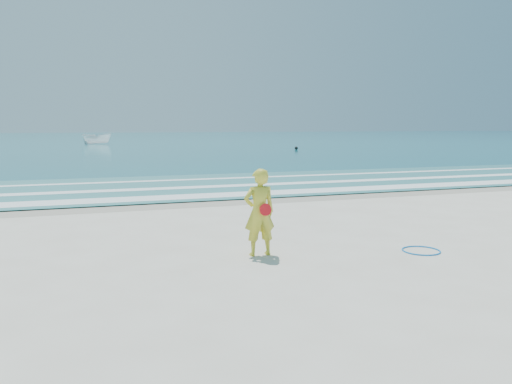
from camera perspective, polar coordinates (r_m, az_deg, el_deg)
name	(u,v)px	position (r m, az deg, el deg)	size (l,w,h in m)	color
ground	(322,262)	(10.83, 7.59, -7.90)	(400.00, 400.00, 0.00)	silver
wet_sand	(217,201)	(19.13, -4.51, -1.07)	(400.00, 2.40, 0.00)	#B2A893
ocean	(107,139)	(114.45, -16.67, 5.87)	(400.00, 190.00, 0.04)	#19727F
shallow	(190,185)	(23.96, -7.50, 0.75)	(400.00, 10.00, 0.01)	#59B7AD
foam_near	(209,196)	(20.37, -5.43, -0.40)	(400.00, 1.40, 0.01)	white
foam_mid	(194,187)	(23.18, -7.11, 0.55)	(400.00, 0.90, 0.01)	white
foam_far	(181,180)	(26.39, -8.58, 1.38)	(400.00, 0.60, 0.01)	white
hoop	(421,251)	(12.20, 18.35, -6.37)	(0.87, 0.87, 0.03)	blue
boat	(97,138)	(79.82, -17.73, 5.85)	(1.69, 4.50, 1.74)	white
buoy	(296,148)	(58.86, 4.63, 5.03)	(0.40, 0.40, 0.40)	black
woman	(259,212)	(11.05, 0.38, -2.33)	(0.72, 0.48, 1.95)	gold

